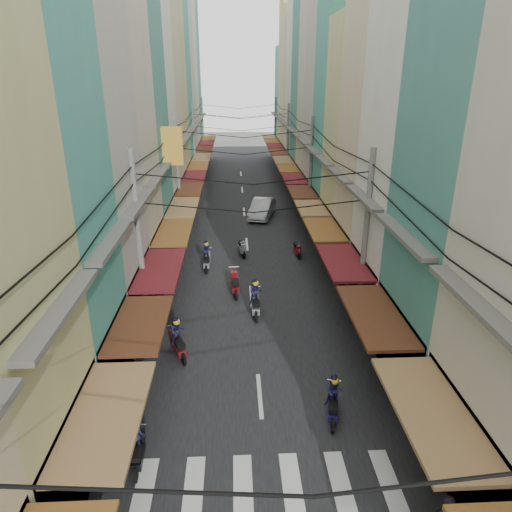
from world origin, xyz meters
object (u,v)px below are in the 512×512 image
object	(u,v)px
white_car	(262,217)
traffic_sign	(377,300)
bicycle	(421,385)
market_umbrella	(435,339)

from	to	relation	value
white_car	traffic_sign	bearing A→B (deg)	-65.07
white_car	bicycle	size ratio (longest dim) A/B	3.62
white_car	bicycle	xyz separation A→B (m)	(4.70, -22.09, 0.00)
market_umbrella	traffic_sign	bearing A→B (deg)	116.09
white_car	market_umbrella	size ratio (longest dim) A/B	2.24
market_umbrella	traffic_sign	xyz separation A→B (m)	(-1.34, 2.74, 0.21)
market_umbrella	bicycle	bearing A→B (deg)	161.39
bicycle	white_car	bearing A→B (deg)	29.86
market_umbrella	traffic_sign	distance (m)	3.06
bicycle	market_umbrella	distance (m)	2.06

